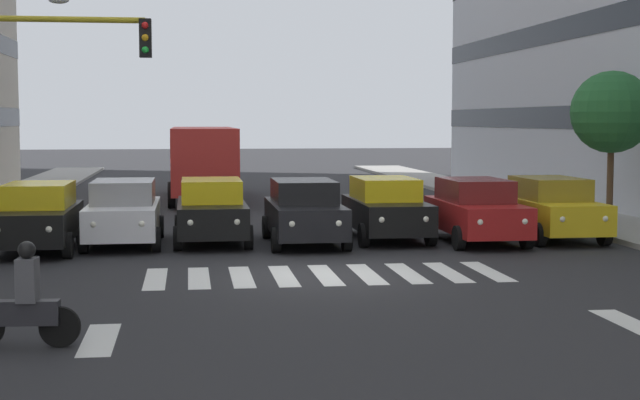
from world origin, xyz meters
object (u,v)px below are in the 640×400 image
(car_1, at_px, (476,210))
(car_2, at_px, (386,208))
(car_5, at_px, (124,212))
(motorcycle_with_rider, at_px, (23,304))
(car_3, at_px, (304,211))
(bus_behind_traffic, at_px, (203,155))
(car_6, at_px, (38,216))
(car_0, at_px, (551,208))
(car_4, at_px, (212,210))
(street_tree_1, at_px, (612,112))

(car_1, xyz_separation_m, car_2, (2.30, -0.89, 0.00))
(car_5, xyz_separation_m, motorcycle_with_rider, (0.68, 11.48, -0.24))
(car_3, height_order, bus_behind_traffic, bus_behind_traffic)
(car_1, relative_size, car_2, 1.00)
(car_6, bearing_deg, car_0, -177.93)
(car_0, height_order, car_5, same)
(car_1, relative_size, car_5, 1.00)
(car_6, bearing_deg, bus_behind_traffic, -106.26)
(car_2, bearing_deg, car_1, 158.89)
(car_4, bearing_deg, motorcycle_with_rider, 75.46)
(car_3, relative_size, motorcycle_with_rider, 2.61)
(car_3, bearing_deg, car_5, -6.27)
(car_6, bearing_deg, street_tree_1, -169.69)
(car_0, relative_size, car_4, 1.00)
(car_4, relative_size, street_tree_1, 0.95)
(car_5, bearing_deg, bus_behind_traffic, -99.30)
(car_0, relative_size, car_6, 1.00)
(car_4, xyz_separation_m, car_6, (4.40, 1.00, 0.00))
(car_0, relative_size, car_3, 1.00)
(car_4, relative_size, car_6, 1.00)
(bus_behind_traffic, relative_size, street_tree_1, 2.24)
(car_4, bearing_deg, car_5, 3.18)
(car_4, bearing_deg, car_0, 176.93)
(car_1, bearing_deg, car_6, 0.61)
(car_6, bearing_deg, car_2, -173.72)
(car_1, bearing_deg, bus_behind_traffic, -64.57)
(car_5, relative_size, car_6, 1.00)
(car_2, bearing_deg, car_3, 15.72)
(car_1, relative_size, street_tree_1, 0.95)
(car_0, distance_m, car_2, 4.61)
(car_2, distance_m, motorcycle_with_rider, 14.00)
(car_4, bearing_deg, car_2, -179.89)
(car_3, xyz_separation_m, motorcycle_with_rider, (5.46, 10.95, -0.24))
(car_2, height_order, car_5, same)
(car_2, relative_size, car_3, 1.00)
(car_6, distance_m, motorcycle_with_rider, 10.69)
(car_2, relative_size, street_tree_1, 0.95)
(bus_behind_traffic, relative_size, motorcycle_with_rider, 6.17)
(car_3, distance_m, motorcycle_with_rider, 12.24)
(car_4, height_order, car_6, same)
(car_4, xyz_separation_m, street_tree_1, (-12.28, -2.03, 2.67))
(car_3, relative_size, street_tree_1, 0.95)
(car_1, height_order, car_4, same)
(car_6, relative_size, street_tree_1, 0.95)
(car_2, height_order, car_4, same)
(street_tree_1, bearing_deg, motorcycle_with_rider, 41.72)
(car_5, xyz_separation_m, bus_behind_traffic, (-2.33, -14.20, 0.97))
(motorcycle_with_rider, bearing_deg, car_4, -104.54)
(car_5, bearing_deg, car_2, -178.89)
(car_5, bearing_deg, car_3, 173.73)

